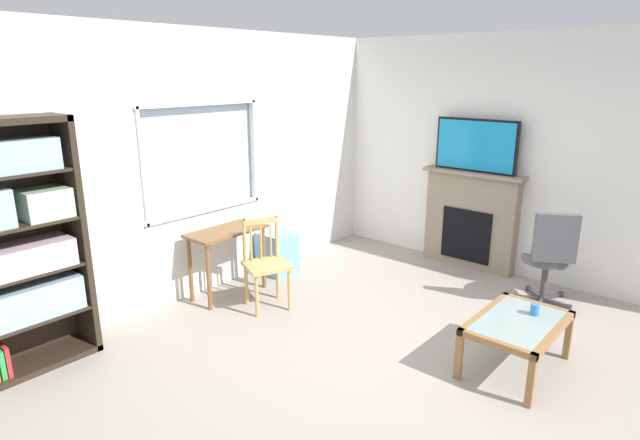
{
  "coord_description": "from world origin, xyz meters",
  "views": [
    {
      "loc": [
        -3.33,
        -2.05,
        2.31
      ],
      "look_at": [
        0.08,
        0.9,
        1.01
      ],
      "focal_mm": 29.22,
      "sensor_mm": 36.0,
      "label": 1
    }
  ],
  "objects_px": {
    "plastic_drawer_unit": "(277,253)",
    "sippy_cup": "(535,309)",
    "coffee_table": "(518,327)",
    "wooden_chair": "(266,263)",
    "office_chair": "(550,254)",
    "fireplace": "(470,219)",
    "desk_under_window": "(227,242)",
    "bookshelf": "(18,243)",
    "tv": "(476,145)"
  },
  "relations": [
    {
      "from": "plastic_drawer_unit",
      "to": "sippy_cup",
      "type": "relative_size",
      "value": 5.49
    },
    {
      "from": "coffee_table",
      "to": "sippy_cup",
      "type": "relative_size",
      "value": 10.18
    },
    {
      "from": "wooden_chair",
      "to": "sippy_cup",
      "type": "xyz_separation_m",
      "value": [
        0.68,
        -2.41,
        0.0
      ]
    },
    {
      "from": "office_chair",
      "to": "coffee_table",
      "type": "relative_size",
      "value": 1.09
    },
    {
      "from": "fireplace",
      "to": "office_chair",
      "type": "relative_size",
      "value": 1.21
    },
    {
      "from": "desk_under_window",
      "to": "sippy_cup",
      "type": "relative_size",
      "value": 9.34
    },
    {
      "from": "desk_under_window",
      "to": "plastic_drawer_unit",
      "type": "height_order",
      "value": "desk_under_window"
    },
    {
      "from": "coffee_table",
      "to": "bookshelf",
      "type": "bearing_deg",
      "value": 129.85
    },
    {
      "from": "plastic_drawer_unit",
      "to": "coffee_table",
      "type": "height_order",
      "value": "plastic_drawer_unit"
    },
    {
      "from": "bookshelf",
      "to": "office_chair",
      "type": "height_order",
      "value": "bookshelf"
    },
    {
      "from": "wooden_chair",
      "to": "tv",
      "type": "relative_size",
      "value": 0.92
    },
    {
      "from": "sippy_cup",
      "to": "fireplace",
      "type": "bearing_deg",
      "value": 38.56
    },
    {
      "from": "plastic_drawer_unit",
      "to": "coffee_table",
      "type": "distance_m",
      "value": 2.93
    },
    {
      "from": "desk_under_window",
      "to": "fireplace",
      "type": "bearing_deg",
      "value": -32.2
    },
    {
      "from": "wooden_chair",
      "to": "plastic_drawer_unit",
      "type": "xyz_separation_m",
      "value": [
        0.71,
        0.57,
        -0.22
      ]
    },
    {
      "from": "desk_under_window",
      "to": "coffee_table",
      "type": "height_order",
      "value": "desk_under_window"
    },
    {
      "from": "bookshelf",
      "to": "plastic_drawer_unit",
      "type": "distance_m",
      "value": 2.81
    },
    {
      "from": "tv",
      "to": "coffee_table",
      "type": "xyz_separation_m",
      "value": [
        -1.89,
        -1.31,
        -1.12
      ]
    },
    {
      "from": "desk_under_window",
      "to": "office_chair",
      "type": "distance_m",
      "value": 3.28
    },
    {
      "from": "fireplace",
      "to": "coffee_table",
      "type": "xyz_separation_m",
      "value": [
        -1.9,
        -1.31,
        -0.23
      ]
    },
    {
      "from": "bookshelf",
      "to": "fireplace",
      "type": "height_order",
      "value": "bookshelf"
    },
    {
      "from": "coffee_table",
      "to": "sippy_cup",
      "type": "distance_m",
      "value": 0.22
    },
    {
      "from": "sippy_cup",
      "to": "desk_under_window",
      "type": "bearing_deg",
      "value": 104.23
    },
    {
      "from": "wooden_chair",
      "to": "office_chair",
      "type": "distance_m",
      "value": 2.84
    },
    {
      "from": "bookshelf",
      "to": "plastic_drawer_unit",
      "type": "xyz_separation_m",
      "value": [
        2.7,
        -0.06,
        -0.79
      ]
    },
    {
      "from": "fireplace",
      "to": "plastic_drawer_unit",
      "type": "bearing_deg",
      "value": 136.49
    },
    {
      "from": "bookshelf",
      "to": "wooden_chair",
      "type": "distance_m",
      "value": 2.16
    },
    {
      "from": "tv",
      "to": "office_chair",
      "type": "xyz_separation_m",
      "value": [
        -0.51,
        -1.1,
        -0.93
      ]
    },
    {
      "from": "desk_under_window",
      "to": "wooden_chair",
      "type": "bearing_deg",
      "value": -83.14
    },
    {
      "from": "fireplace",
      "to": "sippy_cup",
      "type": "distance_m",
      "value": 2.21
    },
    {
      "from": "desk_under_window",
      "to": "tv",
      "type": "bearing_deg",
      "value": -32.39
    },
    {
      "from": "tv",
      "to": "plastic_drawer_unit",
      "type": "bearing_deg",
      "value": 136.18
    },
    {
      "from": "bookshelf",
      "to": "fireplace",
      "type": "relative_size",
      "value": 1.65
    },
    {
      "from": "tv",
      "to": "coffee_table",
      "type": "height_order",
      "value": "tv"
    },
    {
      "from": "plastic_drawer_unit",
      "to": "tv",
      "type": "relative_size",
      "value": 0.51
    },
    {
      "from": "fireplace",
      "to": "coffee_table",
      "type": "relative_size",
      "value": 1.32
    },
    {
      "from": "desk_under_window",
      "to": "coffee_table",
      "type": "bearing_deg",
      "value": -78.93
    },
    {
      "from": "plastic_drawer_unit",
      "to": "coffee_table",
      "type": "relative_size",
      "value": 0.54
    },
    {
      "from": "plastic_drawer_unit",
      "to": "desk_under_window",
      "type": "bearing_deg",
      "value": -176.32
    },
    {
      "from": "desk_under_window",
      "to": "wooden_chair",
      "type": "height_order",
      "value": "wooden_chair"
    },
    {
      "from": "wooden_chair",
      "to": "coffee_table",
      "type": "xyz_separation_m",
      "value": [
        0.5,
        -2.35,
        -0.1
      ]
    },
    {
      "from": "desk_under_window",
      "to": "wooden_chair",
      "type": "relative_size",
      "value": 0.93
    },
    {
      "from": "plastic_drawer_unit",
      "to": "office_chair",
      "type": "xyz_separation_m",
      "value": [
        1.16,
        -2.7,
        0.31
      ]
    },
    {
      "from": "sippy_cup",
      "to": "bookshelf",
      "type": "bearing_deg",
      "value": 131.29
    },
    {
      "from": "wooden_chair",
      "to": "fireplace",
      "type": "relative_size",
      "value": 0.74
    },
    {
      "from": "desk_under_window",
      "to": "wooden_chair",
      "type": "distance_m",
      "value": 0.53
    },
    {
      "from": "wooden_chair",
      "to": "tv",
      "type": "height_order",
      "value": "tv"
    },
    {
      "from": "tv",
      "to": "coffee_table",
      "type": "relative_size",
      "value": 1.06
    },
    {
      "from": "tv",
      "to": "office_chair",
      "type": "distance_m",
      "value": 1.52
    },
    {
      "from": "desk_under_window",
      "to": "office_chair",
      "type": "bearing_deg",
      "value": -53.84
    }
  ]
}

